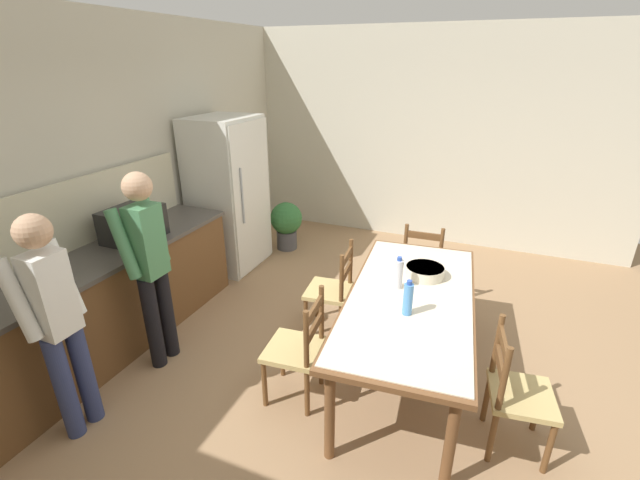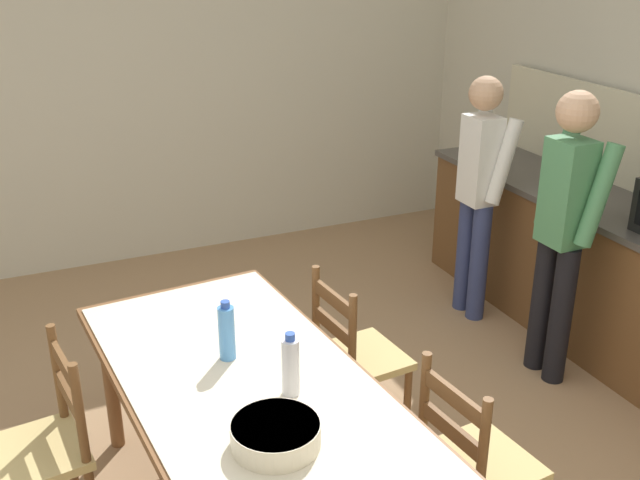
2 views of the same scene
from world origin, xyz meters
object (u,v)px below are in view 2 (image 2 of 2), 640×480
Objects in this scene: dining_table at (253,404)px; chair_side_far_left at (355,357)px; bottle_off_centre at (291,366)px; chair_side_far_right at (474,464)px; person_at_sink at (479,186)px; person_at_counter at (564,224)px; serving_bowl at (276,433)px; chair_side_near_left at (44,449)px; bottle_near_centre at (227,332)px.

chair_side_far_left is at bearing 126.15° from dining_table.
bottle_off_centre is 0.30× the size of chair_side_far_right.
person_at_sink is at bearing -61.76° from chair_side_far_left.
chair_side_far_left is 0.54× the size of person_at_counter.
serving_bowl is at bearing 81.81° from chair_side_far_right.
person_at_sink is at bearing 127.91° from bottle_off_centre.
bottle_off_centre is 0.84× the size of serving_bowl.
serving_bowl is 0.20× the size of person_at_sink.
person_at_counter reaches higher than serving_bowl.
person_at_counter is (-0.98, 1.22, 0.51)m from chair_side_far_right.
bottle_off_centre reaches higher than chair_side_near_left.
chair_side_far_left is 1.65m from person_at_sink.
dining_table is 2.37× the size of chair_side_far_left.
person_at_counter is (-0.04, 1.30, 0.51)m from chair_side_far_left.
chair_side_far_right is (0.04, 0.84, -0.39)m from serving_bowl.
bottle_off_centre is 1.15m from chair_side_near_left.
bottle_near_centre reaches higher than chair_side_far_left.
bottle_near_centre is at bearing 45.31° from chair_side_far_right.
chair_side_far_right is (0.41, 0.80, -0.26)m from dining_table.
serving_bowl is at bearing -1.80° from bottle_near_centre.
chair_side_near_left and chair_side_far_right have the same top height.
bottle_near_centre is at bearing 178.20° from serving_bowl.
chair_side_near_left is 0.56× the size of person_at_sink.
bottle_near_centre is 0.38m from bottle_off_centre.
bottle_near_centre is 0.16× the size of person_at_counter.
serving_bowl is (0.63, -0.02, -0.07)m from bottle_near_centre.
bottle_near_centre is 1.00× the size of bottle_off_centre.
chair_side_far_right is at bearing 51.03° from bottle_near_centre.
bottle_off_centre is 0.30× the size of chair_side_near_left.
person_at_sink is (-1.40, 2.04, 0.22)m from dining_table.
bottle_near_centre is (-0.26, -0.02, 0.20)m from dining_table.
person_at_sink is at bearing 124.38° from dining_table.
chair_side_near_left is 1.53m from chair_side_far_left.
person_at_sink is (-0.87, 1.32, 0.48)m from chair_side_far_left.
person_at_sink is at bearing -40.24° from chair_side_far_right.
chair_side_far_left is (-0.90, 0.77, -0.39)m from serving_bowl.
person_at_counter is (-0.66, 1.90, 0.05)m from bottle_off_centre.
dining_table is 1.32× the size of person_at_sink.
chair_side_near_left is at bearing -118.38° from bottle_off_centre.
chair_side_near_left is at bearing -176.69° from person_at_counter.
bottle_near_centre is 0.92m from chair_side_near_left.
bottle_near_centre is 0.63m from serving_bowl.
chair_side_far_right is 2.24m from person_at_sink.
person_at_counter is (-0.94, 2.06, 0.13)m from serving_bowl.
dining_table is 2.37× the size of chair_side_near_left.
chair_side_near_left is at bearing 57.40° from chair_side_far_right.
bottle_off_centre reaches higher than dining_table.
serving_bowl is 1.24m from chair_side_far_left.
bottle_off_centre is at bearing 54.01° from chair_side_near_left.
chair_side_far_right is at bearing 179.54° from chair_side_far_left.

